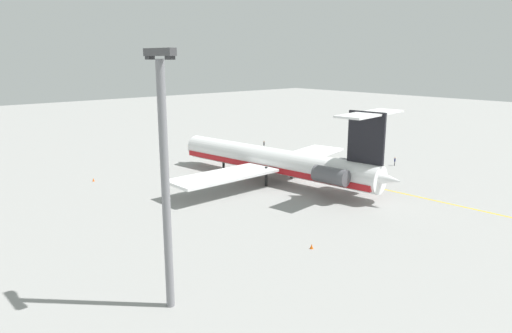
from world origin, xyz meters
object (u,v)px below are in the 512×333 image
(ground_crew_near_nose, at_px, (264,144))
(safety_cone_tail, at_px, (93,180))
(safety_cone_nose, at_px, (248,147))
(ground_crew_near_tail, at_px, (395,160))
(safety_cone_wingtip, at_px, (312,246))
(main_jetliner, at_px, (279,161))
(light_mast, at_px, (165,171))

(ground_crew_near_nose, distance_m, safety_cone_tail, 42.34)
(safety_cone_nose, bearing_deg, ground_crew_near_tail, -162.86)
(safety_cone_tail, bearing_deg, safety_cone_nose, -82.67)
(ground_crew_near_nose, distance_m, safety_cone_wingtip, 59.41)
(main_jetliner, distance_m, light_mast, 43.78)
(main_jetliner, height_order, ground_crew_near_nose, main_jetliner)
(safety_cone_tail, bearing_deg, light_mast, 164.91)
(ground_crew_near_nose, height_order, light_mast, light_mast)
(safety_cone_nose, distance_m, safety_cone_wingtip, 59.99)
(main_jetliner, bearing_deg, safety_cone_wingtip, 136.43)
(safety_cone_wingtip, bearing_deg, safety_cone_tail, 7.94)
(main_jetliner, bearing_deg, safety_cone_tail, 41.19)
(safety_cone_wingtip, bearing_deg, safety_cone_nose, -33.64)
(ground_crew_near_tail, xyz_separation_m, light_mast, (-17.24, 61.83, 10.91))
(ground_crew_near_tail, height_order, light_mast, light_mast)
(safety_cone_nose, xyz_separation_m, light_mast, (-50.21, 51.66, 11.73))
(main_jetliner, xyz_separation_m, ground_crew_near_nose, (24.00, -18.47, -2.50))
(light_mast, bearing_deg, safety_cone_nose, -45.82)
(ground_crew_near_nose, bearing_deg, safety_cone_nose, 158.65)
(ground_crew_near_tail, bearing_deg, main_jetliner, 55.35)
(ground_crew_near_tail, bearing_deg, safety_cone_wingtip, 90.36)
(safety_cone_nose, height_order, light_mast, light_mast)
(main_jetliner, xyz_separation_m, ground_crew_near_tail, (-6.28, -25.87, -2.56))
(main_jetliner, distance_m, safety_cone_tail, 32.32)
(main_jetliner, relative_size, safety_cone_nose, 83.59)
(ground_crew_near_tail, xyz_separation_m, safety_cone_wingtip, (-16.97, 43.40, -0.82))
(main_jetliner, relative_size, light_mast, 2.12)
(ground_crew_near_nose, distance_m, light_mast, 73.07)
(safety_cone_nose, bearing_deg, main_jetliner, 149.53)
(safety_cone_nose, relative_size, light_mast, 0.03)
(safety_cone_wingtip, xyz_separation_m, light_mast, (-0.27, 18.43, 11.73))
(safety_cone_nose, bearing_deg, light_mast, 134.18)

